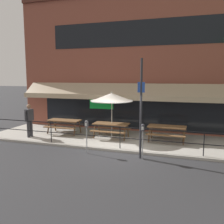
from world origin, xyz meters
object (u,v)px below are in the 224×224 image
object	(u,v)px
parking_meter_far	(143,131)
street_sign_pole	(141,108)
picnic_table_centre	(111,126)
picnic_table_right	(167,129)
picnic_table_left	(64,123)
patio_umbrella_centre	(112,97)
pedestrian_walking	(29,119)
parking_meter_near	(87,127)

from	to	relation	value
parking_meter_far	street_sign_pole	size ratio (longest dim) A/B	0.36
picnic_table_centre	picnic_table_right	xyz separation A→B (m)	(2.78, 0.15, 0.00)
picnic_table_right	picnic_table_left	bearing A→B (deg)	-179.93
picnic_table_right	street_sign_pole	size ratio (longest dim) A/B	0.46
picnic_table_right	patio_umbrella_centre	size ratio (longest dim) A/B	0.76
street_sign_pole	picnic_table_centre	bearing A→B (deg)	130.05
pedestrian_walking	parking_meter_far	bearing A→B (deg)	-12.68
picnic_table_left	parking_meter_near	distance (m)	3.67
pedestrian_walking	parking_meter_far	world-z (taller)	pedestrian_walking
pedestrian_walking	street_sign_pole	xyz separation A→B (m)	(6.12, -1.29, 0.96)
patio_umbrella_centre	parking_meter_far	size ratio (longest dim) A/B	1.67
pedestrian_walking	parking_meter_near	bearing A→B (deg)	-19.74
picnic_table_centre	parking_meter_far	distance (m)	3.32
parking_meter_near	street_sign_pole	xyz separation A→B (m)	(2.27, 0.09, 0.87)
picnic_table_left	patio_umbrella_centre	world-z (taller)	patio_umbrella_centre
parking_meter_near	parking_meter_far	distance (m)	2.38
picnic_table_right	street_sign_pole	distance (m)	2.96
picnic_table_centre	pedestrian_walking	bearing A→B (deg)	-164.95
pedestrian_walking	street_sign_pole	distance (m)	6.33
picnic_table_left	street_sign_pole	distance (m)	5.58
parking_meter_near	parking_meter_far	xyz separation A→B (m)	(2.38, -0.02, 0.00)
parking_meter_near	street_sign_pole	size ratio (longest dim) A/B	0.36
picnic_table_right	patio_umbrella_centre	world-z (taller)	patio_umbrella_centre
pedestrian_walking	picnic_table_centre	bearing A→B (deg)	15.05
picnic_table_left	picnic_table_right	world-z (taller)	same
street_sign_pole	parking_meter_far	bearing A→B (deg)	-44.17
parking_meter_far	street_sign_pole	distance (m)	0.88
picnic_table_centre	parking_meter_near	bearing A→B (deg)	-95.94
picnic_table_left	parking_meter_near	bearing A→B (deg)	-46.18
picnic_table_right	parking_meter_near	bearing A→B (deg)	-139.07
picnic_table_left	patio_umbrella_centre	distance (m)	3.15
pedestrian_walking	parking_meter_near	xyz separation A→B (m)	(3.85, -1.38, 0.09)
picnic_table_left	picnic_table_centre	bearing A→B (deg)	-2.93
patio_umbrella_centre	parking_meter_near	xyz separation A→B (m)	(-0.26, -2.57, -1.03)
pedestrian_walking	parking_meter_far	xyz separation A→B (m)	(6.23, -1.40, 0.09)
picnic_table_centre	parking_meter_far	bearing A→B (deg)	-49.68
picnic_table_right	patio_umbrella_centre	xyz separation A→B (m)	(-2.78, -0.06, 1.47)
picnic_table_right	street_sign_pole	xyz separation A→B (m)	(-0.76, -2.55, 1.31)
picnic_table_right	parking_meter_far	size ratio (longest dim) A/B	1.27
parking_meter_near	parking_meter_far	world-z (taller)	same
picnic_table_left	picnic_table_centre	size ratio (longest dim) A/B	1.00
picnic_table_centre	parking_meter_far	world-z (taller)	parking_meter_far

